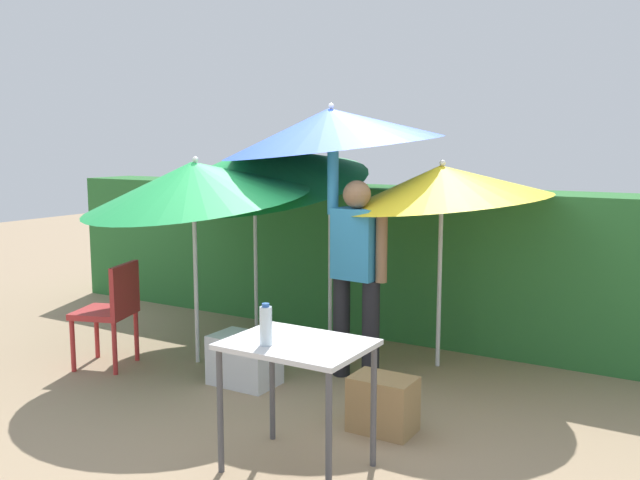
# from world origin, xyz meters

# --- Properties ---
(ground_plane) EXTENTS (24.00, 24.00, 0.00)m
(ground_plane) POSITION_xyz_m (0.00, 0.00, 0.00)
(ground_plane) COLOR #9E8466
(hedge_row) EXTENTS (8.00, 0.70, 1.45)m
(hedge_row) POSITION_xyz_m (0.00, 1.70, 0.73)
(hedge_row) COLOR #2D7033
(hedge_row) RESTS_ON ground_plane
(umbrella_rainbow) EXTENTS (1.78, 1.77, 1.82)m
(umbrella_rainbow) POSITION_xyz_m (0.82, 0.88, 1.55)
(umbrella_rainbow) COLOR silver
(umbrella_rainbow) RESTS_ON ground_plane
(umbrella_orange) EXTENTS (2.03, 2.01, 2.35)m
(umbrella_orange) POSITION_xyz_m (-0.24, 0.88, 2.02)
(umbrella_orange) COLOR silver
(umbrella_orange) RESTS_ON ground_plane
(umbrella_yellow) EXTENTS (2.09, 2.12, 2.10)m
(umbrella_yellow) POSITION_xyz_m (-1.04, 0.88, 1.68)
(umbrella_yellow) COLOR silver
(umbrella_yellow) RESTS_ON ground_plane
(umbrella_navy) EXTENTS (1.93, 1.94, 1.90)m
(umbrella_navy) POSITION_xyz_m (-0.99, -0.08, 1.57)
(umbrella_navy) COLOR silver
(umbrella_navy) RESTS_ON ground_plane
(person_vendor) EXTENTS (0.56, 0.25, 1.88)m
(person_vendor) POSITION_xyz_m (0.36, 0.26, 0.93)
(person_vendor) COLOR black
(person_vendor) RESTS_ON ground_plane
(chair_plastic) EXTENTS (0.56, 0.56, 0.89)m
(chair_plastic) POSITION_xyz_m (-1.55, -0.53, 0.51)
(chair_plastic) COLOR #B72D2D
(chair_plastic) RESTS_ON ground_plane
(cooler_box) EXTENTS (0.51, 0.35, 0.39)m
(cooler_box) POSITION_xyz_m (-0.33, -0.30, 0.20)
(cooler_box) COLOR silver
(cooler_box) RESTS_ON ground_plane
(crate_cardboard) EXTENTS (0.42, 0.28, 0.37)m
(crate_cardboard) POSITION_xyz_m (0.99, -0.55, 0.18)
(crate_cardboard) COLOR #9E7A4C
(crate_cardboard) RESTS_ON ground_plane
(folding_table) EXTENTS (0.80, 0.60, 0.77)m
(folding_table) POSITION_xyz_m (0.80, -1.28, 0.67)
(folding_table) COLOR #4C4C51
(folding_table) RESTS_ON ground_plane
(bottle_water) EXTENTS (0.07, 0.07, 0.24)m
(bottle_water) POSITION_xyz_m (0.68, -1.43, 0.88)
(bottle_water) COLOR silver
(bottle_water) RESTS_ON folding_table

